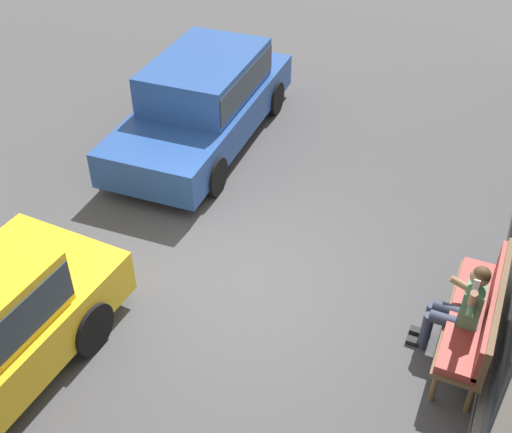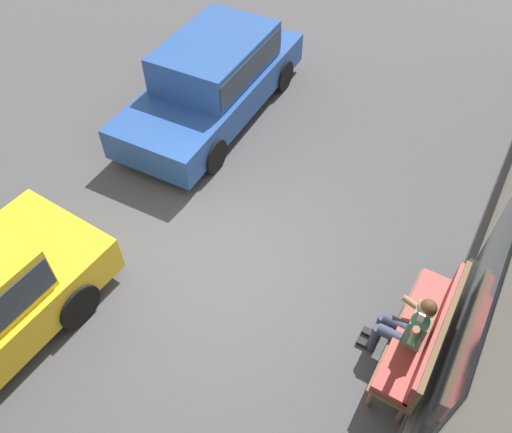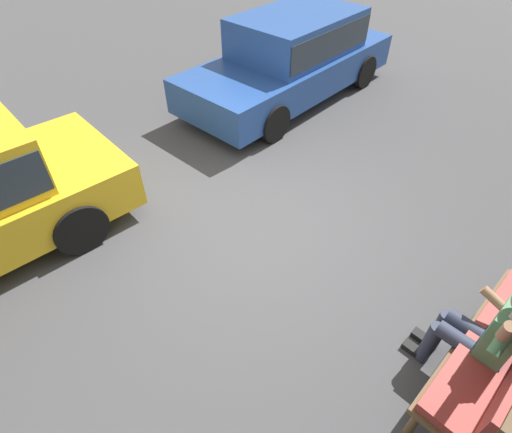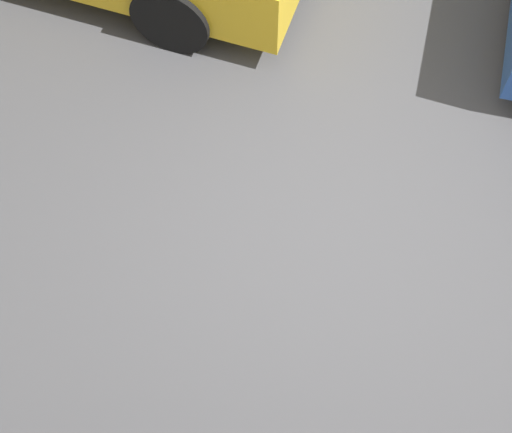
# 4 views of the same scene
# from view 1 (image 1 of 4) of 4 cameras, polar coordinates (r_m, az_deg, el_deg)

# --- Properties ---
(ground_plane) EXTENTS (60.00, 60.00, 0.00)m
(ground_plane) POSITION_cam_1_polar(r_m,az_deg,el_deg) (8.69, -0.64, -6.44)
(ground_plane) COLOR #424244
(bench) EXTENTS (2.00, 0.55, 1.05)m
(bench) POSITION_cam_1_polar(r_m,az_deg,el_deg) (7.96, 19.34, -8.14)
(bench) COLOR brown
(bench) RESTS_ON ground_plane
(person_on_phone) EXTENTS (0.73, 0.74, 1.38)m
(person_on_phone) POSITION_cam_1_polar(r_m,az_deg,el_deg) (7.80, 17.78, -7.63)
(person_on_phone) COLOR #2D3347
(person_on_phone) RESTS_ON ground_plane
(parked_car_near) EXTENTS (4.65, 2.04, 1.53)m
(parked_car_near) POSITION_cam_1_polar(r_m,az_deg,el_deg) (11.44, -4.63, 10.52)
(parked_car_near) COLOR #23478E
(parked_car_near) RESTS_ON ground_plane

